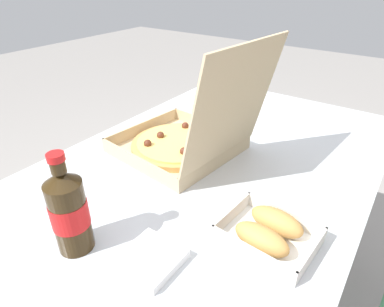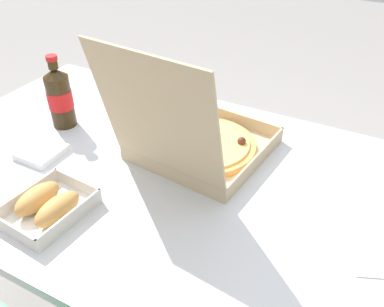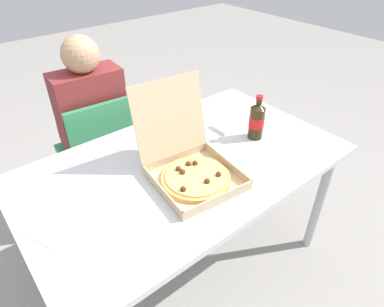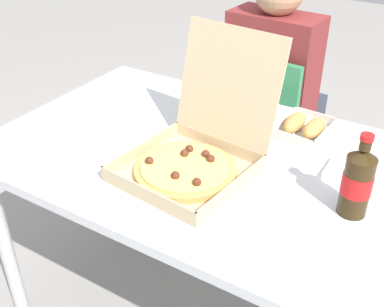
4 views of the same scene
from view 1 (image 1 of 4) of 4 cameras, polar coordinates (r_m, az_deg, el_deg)
name	(u,v)px [view 1 (image 1 of 4)]	position (r m, az deg, el deg)	size (l,w,h in m)	color
dining_table	(204,189)	(0.97, 2.11, -6.35)	(1.44, 0.85, 0.72)	silver
pizza_box_open	(186,139)	(0.98, -1.12, 2.53)	(0.37, 0.44, 0.37)	tan
bread_side_box	(269,232)	(0.72, 13.39, -13.26)	(0.16, 0.20, 0.06)	white
cola_bottle	(69,211)	(0.68, -20.85, -9.42)	(0.07, 0.07, 0.22)	#33230F
paper_menu	(283,108)	(1.39, 15.67, 7.80)	(0.21, 0.15, 0.00)	white
napkin_pile	(151,259)	(0.67, -7.24, -17.92)	(0.11, 0.11, 0.02)	white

